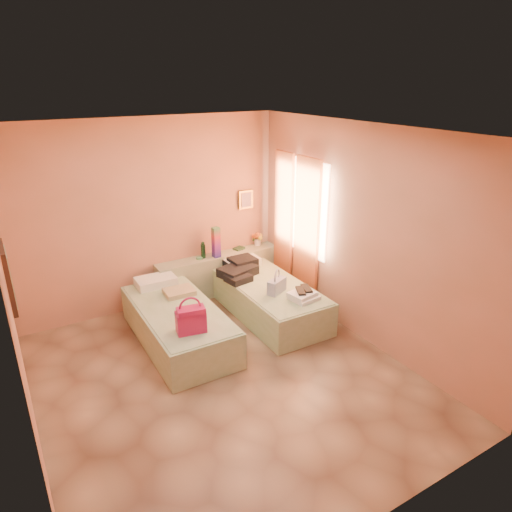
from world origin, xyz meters
The scene contains 16 objects.
ground centered at (0.00, 0.00, 0.00)m, with size 4.50×4.50×0.00m, color tan.
room_walls centered at (0.21, 0.57, 1.79)m, with size 4.02×4.51×2.81m.
headboard_ledge centered at (0.98, 2.10, 0.33)m, with size 2.05×0.30×0.65m, color gray.
bed_left centered at (-0.16, 1.04, 0.25)m, with size 0.90×2.00×0.50m, color #A6BE99.
bed_right centered at (1.26, 1.05, 0.25)m, with size 0.90×2.00×0.50m, color #A6BE99.
water_bottle centered at (0.72, 2.11, 0.77)m, with size 0.07×0.07×0.25m, color #123421.
rainbow_box centered at (0.92, 2.04, 0.89)m, with size 0.11×0.11×0.48m, color #B5164D.
small_dish centered at (0.64, 2.09, 0.66)m, with size 0.11×0.11×0.03m, color #519560.
green_book centered at (1.38, 2.15, 0.66)m, with size 0.17×0.13×0.03m, color #284B2E.
flower_vase centered at (1.75, 2.17, 0.78)m, with size 0.20×0.20×0.26m, color silver.
magenta_handbag centered at (-0.23, 0.40, 0.66)m, with size 0.34×0.19×0.32m, color #B5164D.
khaki_garment centered at (0.02, 1.40, 0.53)m, with size 0.39×0.31×0.07m, color tan.
clothes_pile centered at (1.07, 1.54, 0.59)m, with size 0.58×0.58×0.17m, color black.
blue_handbag centered at (1.20, 0.75, 0.60)m, with size 0.31×0.13×0.20m, color #384C87.
towel_stack centered at (1.40, 0.39, 0.55)m, with size 0.35×0.30×0.10m, color white.
sandal_pair centered at (1.43, 0.44, 0.61)m, with size 0.19×0.25×0.03m, color black.
Camera 1 is at (-1.97, -3.99, 3.29)m, focal length 32.00 mm.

